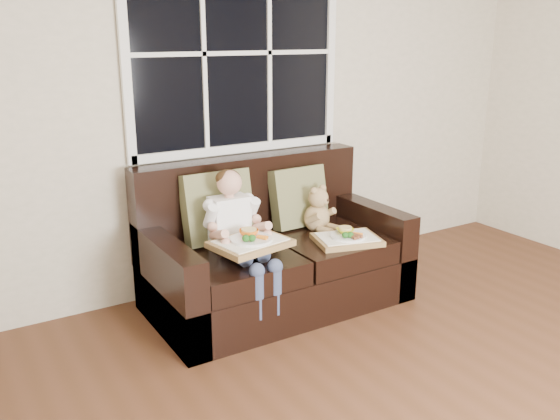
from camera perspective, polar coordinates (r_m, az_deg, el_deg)
window_back at (r=4.18m, az=-4.19°, el=14.83°), size 1.62×0.04×1.37m
loveseat at (r=4.05m, az=-0.75°, el=-4.65°), size 1.70×0.92×0.96m
pillow_left at (r=3.91m, az=-6.04°, el=0.28°), size 0.47×0.21×0.48m
pillow_right at (r=4.22m, az=1.81°, el=1.26°), size 0.43×0.21×0.43m
child at (r=3.70m, az=-4.19°, el=-1.54°), size 0.35×0.59×0.80m
teddy_bear at (r=4.14m, az=3.66°, el=-0.20°), size 0.23×0.27×0.33m
tray_left at (r=3.57m, az=-2.87°, el=-3.07°), size 0.49×0.41×0.10m
tray_right at (r=3.94m, az=6.47°, el=-2.71°), size 0.49×0.42×0.10m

